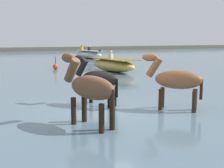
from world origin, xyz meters
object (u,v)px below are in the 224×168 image
object	(u,v)px
horse_trailing_black	(98,80)
boat_mid_outer	(113,65)
boat_far_inshore	(89,54)
channel_buoy	(56,66)
horse_lead_chestnut	(176,81)
horse_flank_bay	(90,89)

from	to	relation	value
horse_trailing_black	boat_mid_outer	bearing A→B (deg)	67.87
boat_far_inshore	channel_buoy	bearing A→B (deg)	-117.39
horse_lead_chestnut	horse_trailing_black	world-z (taller)	horse_lead_chestnut
horse_lead_chestnut	boat_far_inshore	xyz separation A→B (m)	(2.92, 20.90, -0.47)
horse_trailing_black	horse_flank_bay	distance (m)	2.30
horse_lead_chestnut	horse_flank_bay	bearing A→B (deg)	-164.09
horse_lead_chestnut	boat_far_inshore	bearing A→B (deg)	82.06
horse_flank_bay	channel_buoy	size ratio (longest dim) A/B	2.45
boat_mid_outer	channel_buoy	distance (m)	3.89
horse_trailing_black	boat_mid_outer	distance (m)	9.20
horse_lead_chestnut	horse_trailing_black	xyz separation A→B (m)	(-1.95, 1.35, -0.07)
boat_far_inshore	channel_buoy	distance (m)	9.83
channel_buoy	horse_flank_bay	bearing A→B (deg)	-95.17
horse_flank_bay	boat_far_inshore	bearing A→B (deg)	75.29
boat_mid_outer	horse_flank_bay	bearing A→B (deg)	-111.92
horse_lead_chestnut	horse_trailing_black	size ratio (longest dim) A/B	1.06
horse_trailing_black	horse_lead_chestnut	bearing A→B (deg)	-34.61
boat_mid_outer	boat_far_inshore	xyz separation A→B (m)	(1.41, 11.04, -0.01)
horse_trailing_black	channel_buoy	bearing A→B (deg)	88.16
boat_mid_outer	channel_buoy	world-z (taller)	boat_mid_outer
boat_mid_outer	horse_trailing_black	bearing A→B (deg)	-112.13
boat_far_inshore	channel_buoy	size ratio (longest dim) A/B	4.72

